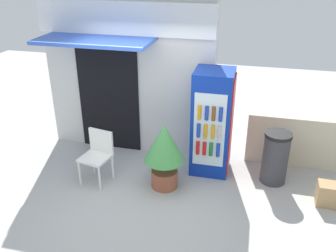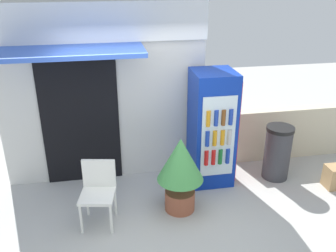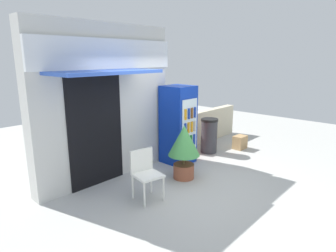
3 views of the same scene
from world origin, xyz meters
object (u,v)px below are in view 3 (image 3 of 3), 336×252
drink_cooler (179,125)px  cardboard_box (240,142)px  plastic_chair (145,170)px  trash_bin (209,135)px  potted_plant_near_shop (184,146)px

drink_cooler → cardboard_box: size_ratio=4.92×
plastic_chair → trash_bin: bearing=12.3°
plastic_chair → trash_bin: trash_bin is taller
drink_cooler → cardboard_box: bearing=-17.3°
potted_plant_near_shop → trash_bin: 1.86m
trash_bin → cardboard_box: trash_bin is taller
drink_cooler → trash_bin: (1.09, -0.13, -0.46)m
drink_cooler → plastic_chair: (-1.80, -0.76, -0.40)m
potted_plant_near_shop → plastic_chair: bearing=-177.6°
drink_cooler → potted_plant_near_shop: size_ratio=1.62×
cardboard_box → plastic_chair: bearing=-177.4°
potted_plant_near_shop → trash_bin: size_ratio=1.24×
potted_plant_near_shop → cardboard_box: bearing=2.6°
potted_plant_near_shop → trash_bin: (1.75, 0.58, -0.24)m
drink_cooler → plastic_chair: bearing=-157.0°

